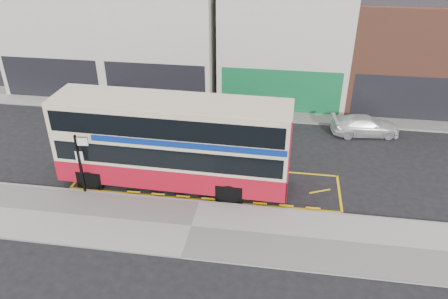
% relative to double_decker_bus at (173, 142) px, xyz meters
% --- Properties ---
extents(ground, '(120.00, 120.00, 0.00)m').
position_rel_double_decker_bus_xyz_m(ground, '(1.63, -1.25, -2.51)').
color(ground, black).
rests_on(ground, ground).
extents(pavement, '(40.00, 4.00, 0.15)m').
position_rel_double_decker_bus_xyz_m(pavement, '(1.63, -3.55, -2.43)').
color(pavement, '#9A9892').
rests_on(pavement, ground).
extents(kerb, '(40.00, 0.15, 0.15)m').
position_rel_double_decker_bus_xyz_m(kerb, '(1.63, -1.63, -2.43)').
color(kerb, gray).
rests_on(kerb, ground).
extents(far_pavement, '(50.00, 3.00, 0.15)m').
position_rel_double_decker_bus_xyz_m(far_pavement, '(1.63, 9.75, -2.43)').
color(far_pavement, '#9A9892').
rests_on(far_pavement, ground).
extents(road_markings, '(14.00, 3.40, 0.01)m').
position_rel_double_decker_bus_xyz_m(road_markings, '(1.63, 0.35, -2.50)').
color(road_markings, yellow).
rests_on(road_markings, ground).
extents(terrace_far_left, '(8.00, 8.01, 10.80)m').
position_rel_double_decker_bus_xyz_m(terrace_far_left, '(-11.87, 13.73, 2.31)').
color(terrace_far_left, beige).
rests_on(terrace_far_left, ground).
extents(terrace_left, '(8.00, 8.01, 11.80)m').
position_rel_double_decker_bus_xyz_m(terrace_left, '(-3.87, 13.74, 2.81)').
color(terrace_left, beige).
rests_on(terrace_left, ground).
extents(terrace_green_shop, '(9.00, 8.01, 11.30)m').
position_rel_double_decker_bus_xyz_m(terrace_green_shop, '(5.13, 13.74, 2.56)').
color(terrace_green_shop, beige).
rests_on(terrace_green_shop, ground).
extents(terrace_right, '(9.00, 8.01, 10.30)m').
position_rel_double_decker_bus_xyz_m(terrace_right, '(14.13, 13.73, 2.06)').
color(terrace_right, brown).
rests_on(terrace_right, ground).
extents(double_decker_bus, '(12.00, 3.02, 4.77)m').
position_rel_double_decker_bus_xyz_m(double_decker_bus, '(0.00, 0.00, 0.00)').
color(double_decker_bus, beige).
rests_on(double_decker_bus, ground).
extents(bus_stop_post, '(0.81, 0.15, 3.24)m').
position_rel_double_decker_bus_xyz_m(bus_stop_post, '(-4.31, -1.64, -0.43)').
color(bus_stop_post, black).
rests_on(bus_stop_post, pavement).
extents(car_silver, '(4.65, 2.82, 1.48)m').
position_rel_double_decker_bus_xyz_m(car_silver, '(-6.67, 8.15, -1.77)').
color(car_silver, '#A3A2A7').
rests_on(car_silver, ground).
extents(car_grey, '(4.34, 1.66, 1.41)m').
position_rel_double_decker_bus_xyz_m(car_grey, '(2.99, 7.61, -1.80)').
color(car_grey, '#404348').
rests_on(car_grey, ground).
extents(car_white, '(4.48, 2.29, 1.24)m').
position_rel_double_decker_bus_xyz_m(car_white, '(10.70, 7.29, -1.89)').
color(car_white, white).
rests_on(car_white, ground).
extents(street_tree_right, '(2.49, 2.49, 5.37)m').
position_rel_double_decker_bus_xyz_m(street_tree_right, '(11.03, 11.21, 1.15)').
color(street_tree_right, black).
rests_on(street_tree_right, ground).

